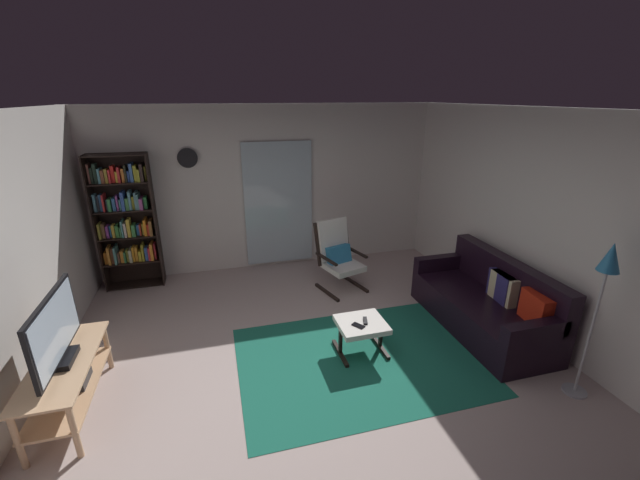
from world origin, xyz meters
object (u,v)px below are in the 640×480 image
(cell_phone, at_px, (358,326))
(wall_clock, at_px, (187,158))
(bookshelf_near_tv, at_px, (127,219))
(ottoman, at_px, (361,327))
(tv_stand, at_px, (68,378))
(floor_lamp_by_sofa, at_px, (605,278))
(lounge_armchair, at_px, (338,254))
(tv_remote, at_px, (365,321))
(television, at_px, (55,332))
(leather_sofa, at_px, (486,304))

(cell_phone, xyz_separation_m, wall_clock, (-1.70, 2.72, 1.47))
(wall_clock, bearing_deg, bookshelf_near_tv, -169.30)
(bookshelf_near_tv, relative_size, ottoman, 3.76)
(tv_stand, xyz_separation_m, bookshelf_near_tv, (0.16, 2.61, 0.70))
(bookshelf_near_tv, relative_size, cell_phone, 14.08)
(cell_phone, relative_size, floor_lamp_by_sofa, 0.09)
(floor_lamp_by_sofa, bearing_deg, cell_phone, 149.21)
(cell_phone, height_order, floor_lamp_by_sofa, floor_lamp_by_sofa)
(tv_stand, xyz_separation_m, lounge_armchair, (3.08, 1.73, 0.18))
(ottoman, xyz_separation_m, floor_lamp_by_sofa, (1.78, -1.16, 0.92))
(tv_stand, xyz_separation_m, wall_clock, (1.08, 2.79, 1.50))
(tv_remote, height_order, cell_phone, tv_remote)
(tv_remote, relative_size, cell_phone, 1.03)
(wall_clock, bearing_deg, lounge_armchair, -27.85)
(cell_phone, bearing_deg, lounge_armchair, 44.52)
(tv_stand, xyz_separation_m, tv_remote, (2.89, 0.13, 0.04))
(television, bearing_deg, ottoman, 2.77)
(tv_stand, height_order, television, television)
(ottoman, bearing_deg, television, -177.23)
(floor_lamp_by_sofa, bearing_deg, leather_sofa, 95.60)
(cell_phone, bearing_deg, wall_clock, 86.71)
(lounge_armchair, relative_size, floor_lamp_by_sofa, 0.66)
(ottoman, relative_size, cell_phone, 3.75)
(leather_sofa, xyz_separation_m, lounge_armchair, (-1.42, 1.53, 0.22))
(tv_stand, distance_m, lounge_armchair, 3.54)
(tv_remote, xyz_separation_m, cell_phone, (-0.11, -0.07, -0.00))
(television, height_order, leather_sofa, television)
(bookshelf_near_tv, height_order, leather_sofa, bookshelf_near_tv)
(leather_sofa, xyz_separation_m, floor_lamp_by_sofa, (0.12, -1.23, 0.91))
(television, relative_size, bookshelf_near_tv, 0.51)
(lounge_armchair, height_order, cell_phone, lounge_armchair)
(bookshelf_near_tv, height_order, floor_lamp_by_sofa, bookshelf_near_tv)
(wall_clock, bearing_deg, floor_lamp_by_sofa, -47.17)
(television, bearing_deg, cell_phone, 1.47)
(television, relative_size, floor_lamp_by_sofa, 0.65)
(tv_stand, distance_m, leather_sofa, 4.50)
(television, height_order, lounge_armchair, television)
(tv_stand, height_order, lounge_armchair, lounge_armchair)
(television, distance_m, cell_phone, 2.81)
(tv_remote, relative_size, wall_clock, 0.50)
(ottoman, bearing_deg, tv_remote, 1.41)
(leather_sofa, height_order, tv_remote, leather_sofa)
(bookshelf_near_tv, distance_m, leather_sofa, 5.02)
(television, distance_m, ottoman, 2.89)
(cell_phone, bearing_deg, tv_remote, -3.21)
(bookshelf_near_tv, height_order, cell_phone, bookshelf_near_tv)
(lounge_armchair, bearing_deg, wall_clock, 152.15)
(tv_remote, distance_m, floor_lamp_by_sofa, 2.25)
(tv_remote, distance_m, wall_clock, 3.53)
(leather_sofa, bearing_deg, wall_clock, 142.89)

